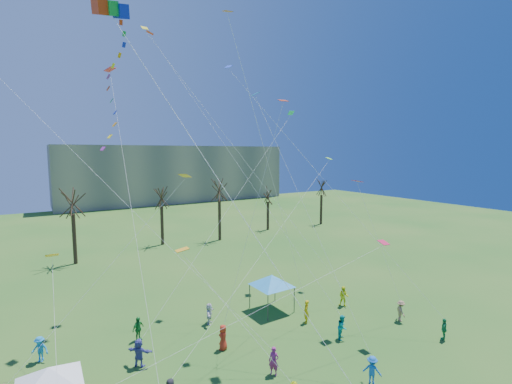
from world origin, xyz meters
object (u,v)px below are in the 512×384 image
big_box_kite (120,87)px  canopy_tent_white (49,376)px  distant_building (176,174)px  canopy_tent_blue (272,280)px

big_box_kite → canopy_tent_white: big_box_kite is taller
big_box_kite → canopy_tent_white: (-4.00, -0.97, -14.05)m
distant_building → canopy_tent_white: (-32.99, -75.68, -4.89)m
distant_building → canopy_tent_white: 82.71m
canopy_tent_white → distant_building: bearing=66.4°
canopy_tent_white → canopy_tent_blue: canopy_tent_blue is taller
big_box_kite → canopy_tent_white: size_ratio=5.60×
distant_building → canopy_tent_blue: (-16.63, -70.75, -4.87)m
big_box_kite → canopy_tent_blue: big_box_kite is taller
distant_building → big_box_kite: big_box_kite is taller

